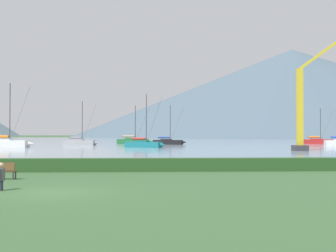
{
  "coord_description": "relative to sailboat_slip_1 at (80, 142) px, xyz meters",
  "views": [
    {
      "loc": [
        4.01,
        -19.82,
        2.57
      ],
      "look_at": [
        8.06,
        67.08,
        3.92
      ],
      "focal_mm": 48.86,
      "sensor_mm": 36.0,
      "label": 1
    }
  ],
  "objects": [
    {
      "name": "park_bench_near_path",
      "position": [
        6.08,
        -71.75,
        -0.1
      ],
      "size": [
        1.58,
        0.65,
        0.95
      ],
      "rotation": [
        0.0,
        0.0,
        -0.12
      ],
      "color": "brown",
      "rests_on": "ground_plane"
    },
    {
      "name": "sailboat_slip_1",
      "position": [
        0.0,
        0.0,
        0.0
      ],
      "size": [
        7.72,
        3.42,
        9.33
      ],
      "rotation": [
        0.0,
        0.0,
        -0.19
      ],
      "color": "#9E9EA3",
      "rests_on": "harbor_water"
    },
    {
      "name": "sailboat_slip_5",
      "position": [
        13.61,
        -16.02,
        -0.01
      ],
      "size": [
        7.45,
        4.44,
        9.54
      ],
      "rotation": [
        0.0,
        0.0,
        -0.38
      ],
      "color": "#19707A",
      "rests_on": "harbor_water"
    },
    {
      "name": "sailboat_slip_10",
      "position": [
        -11.37,
        -13.07,
        0.14
      ],
      "size": [
        9.36,
        3.52,
        11.67
      ],
      "rotation": [
        0.0,
        0.0,
        -0.1
      ],
      "color": "white",
      "rests_on": "harbor_water"
    },
    {
      "name": "hedge_line",
      "position": [
        10.09,
        -66.62,
        -0.19
      ],
      "size": [
        80.0,
        1.2,
        0.87
      ],
      "primitive_type": "cube",
      "color": "#284C23",
      "rests_on": "ground_plane"
    },
    {
      "name": "ground_plane",
      "position": [
        10.09,
        -77.62,
        -0.63
      ],
      "size": [
        1000.0,
        1000.0,
        0.0
      ],
      "primitive_type": "plane",
      "color": "#385B33"
    },
    {
      "name": "distant_hill_west_ridge",
      "position": [
        121.48,
        235.45,
        31.68
      ],
      "size": [
        321.14,
        321.14,
        64.61
      ],
      "primitive_type": "cone",
      "color": "#4C6070",
      "rests_on": "ground_plane"
    },
    {
      "name": "sailboat_slip_8",
      "position": [
        18.94,
        5.26,
        -0.01
      ],
      "size": [
        7.67,
        3.69,
        8.84
      ],
      "rotation": [
        0.0,
        0.0,
        -0.24
      ],
      "color": "black",
      "rests_on": "harbor_water"
    },
    {
      "name": "sailboat_slip_4",
      "position": [
        55.09,
        9.73,
        0.01
      ],
      "size": [
        7.94,
        3.18,
        8.59
      ],
      "rotation": [
        0.0,
        0.0,
        -0.13
      ],
      "color": "red",
      "rests_on": "harbor_water"
    },
    {
      "name": "harbor_water",
      "position": [
        10.09,
        59.38,
        -0.63
      ],
      "size": [
        320.0,
        246.0,
        0.0
      ],
      "primitive_type": "cube",
      "color": "#8499A8",
      "rests_on": "ground_plane"
    },
    {
      "name": "sailboat_slip_6",
      "position": [
        10.85,
        12.18,
        0.07
      ],
      "size": [
        8.65,
        3.26,
        9.18
      ],
      "rotation": [
        0.0,
        0.0,
        -0.1
      ],
      "color": "#236B38",
      "rests_on": "harbor_water"
    },
    {
      "name": "dock_crane",
      "position": [
        36.81,
        -31.97,
        5.0
      ],
      "size": [
        8.96,
        2.0,
        17.71
      ],
      "color": "#333338",
      "rests_on": "ground_plane"
    },
    {
      "name": "person_seated_viewer",
      "position": [
        7.59,
        -76.7,
        0.06
      ],
      "size": [
        0.36,
        0.57,
        1.25
      ],
      "rotation": [
        0.0,
        0.0,
        -0.02
      ],
      "color": "#2D3347",
      "rests_on": "ground_plane"
    }
  ]
}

